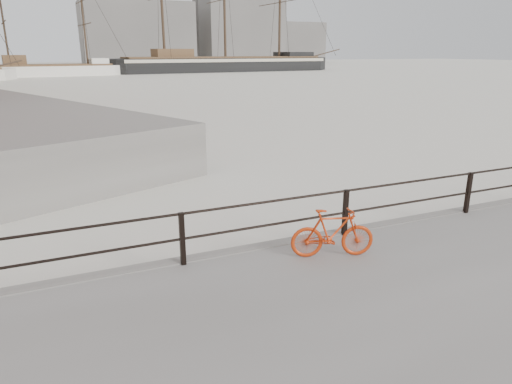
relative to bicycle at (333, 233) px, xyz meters
name	(u,v)px	position (x,y,z in m)	size (l,w,h in m)	color
ground	(339,247)	(0.83, 0.95, -0.83)	(400.00, 400.00, 0.00)	white
promenade	(499,343)	(0.83, -3.05, -0.65)	(36.00, 8.00, 0.35)	gray
guardrail	(345,213)	(0.83, 0.80, 0.02)	(28.00, 0.10, 1.00)	black
bicycle	(333,233)	(0.00, 0.00, 0.00)	(1.58, 0.24, 0.95)	red
snow_mounds	(481,250)	(2.56, -1.18, -0.33)	(25.34, 2.88, 0.35)	white
barque_black	(226,72)	(29.32, 86.48, -0.83)	(57.10, 18.69, 32.51)	black
schooner_mid	(52,76)	(-4.30, 80.87, -0.83)	(26.99, 11.42, 19.59)	white
industrial_west	(137,34)	(20.83, 140.95, 8.17)	(32.00, 18.00, 18.00)	gray
industrial_mid	(239,27)	(55.83, 145.95, 11.17)	(26.00, 20.00, 24.00)	gray
industrial_east	(291,43)	(78.83, 150.95, 6.17)	(20.00, 16.00, 14.00)	gray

